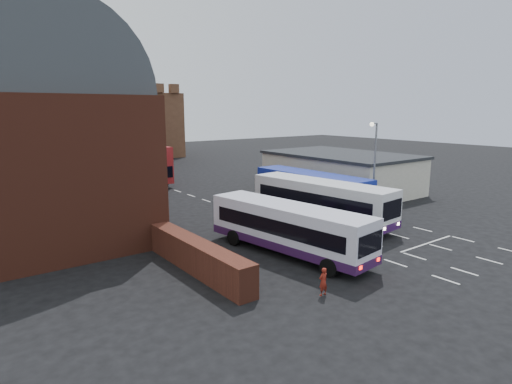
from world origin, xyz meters
TOP-DOWN VIEW (x-y plane):
  - ground at (0.00, 0.00)m, footprint 180.00×180.00m
  - railway_station at (-15.50, 21.00)m, footprint 12.00×28.00m
  - forecourt_wall at (-10.20, 2.00)m, footprint 1.20×10.00m
  - cream_building at (15.00, 14.00)m, footprint 10.40×16.40m
  - brick_terrace at (-6.00, 46.00)m, footprint 22.00×10.00m
  - castle_keep at (6.00, 66.00)m, footprint 22.00×22.00m
  - bus_white_outbound at (-4.05, 1.22)m, footprint 4.18×11.96m
  - bus_white_inbound at (3.13, 5.38)m, footprint 4.29×12.80m
  - bus_blue at (6.00, 9.47)m, footprint 3.40×12.42m
  - bus_red_double at (-0.90, 32.70)m, footprint 3.23×12.07m
  - street_lamp at (8.34, 4.37)m, footprint 1.56×0.76m
  - pedestrian_red at (-6.77, -4.54)m, footprint 0.53×0.35m
  - pedestrian_beige at (-4.23, -2.65)m, footprint 0.79×0.65m

SIDE VIEW (x-z plane):
  - ground at x=0.00m, z-range 0.00..0.00m
  - pedestrian_red at x=-6.77m, z-range 0.00..1.45m
  - pedestrian_beige at x=-4.23m, z-range 0.00..1.49m
  - forecourt_wall at x=-10.20m, z-range 0.00..1.80m
  - bus_white_outbound at x=-4.05m, z-range 0.29..3.48m
  - bus_blue at x=6.00m, z-range 0.30..3.67m
  - bus_white_inbound at x=3.13m, z-range 0.31..3.73m
  - cream_building at x=15.00m, z-range 0.03..4.28m
  - bus_red_double at x=-0.90m, z-range 0.15..4.96m
  - street_lamp at x=8.34m, z-range 0.84..8.93m
  - brick_terrace at x=-6.00m, z-range 0.00..11.00m
  - castle_keep at x=6.00m, z-range 0.00..12.00m
  - railway_station at x=-15.50m, z-range -0.36..15.64m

